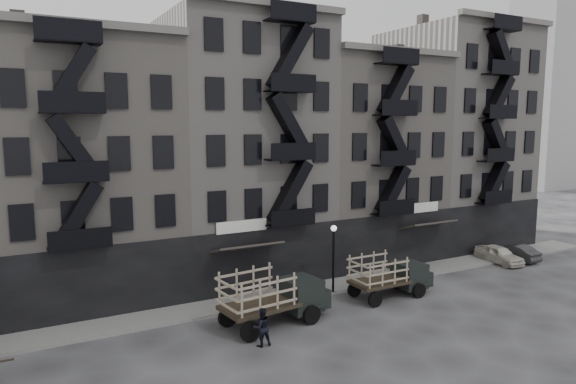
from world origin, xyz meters
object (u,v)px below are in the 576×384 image
stake_truck_east (390,273)px  pedestrian_mid (262,327)px  stake_truck_west (273,293)px  car_east (499,254)px  car_far (515,252)px

stake_truck_east → pedestrian_mid: size_ratio=2.86×
stake_truck_west → pedestrian_mid: size_ratio=3.34×
car_east → car_far: bearing=3.0°
car_far → pedestrian_mid: pedestrian_mid is taller
pedestrian_mid → stake_truck_west: bearing=-124.7°
car_east → stake_truck_east: bearing=-167.5°
stake_truck_west → stake_truck_east: stake_truck_west is taller
stake_truck_west → car_east: bearing=0.0°
stake_truck_east → car_east: 12.19m
stake_truck_west → pedestrian_mid: 2.70m
stake_truck_west → car_far: size_ratio=1.65×
stake_truck_west → car_east: size_ratio=1.59×
car_far → pedestrian_mid: size_ratio=2.02×
car_far → pedestrian_mid: (-23.44, -4.51, 0.31)m
stake_truck_east → pedestrian_mid: (-9.65, -2.53, -0.58)m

